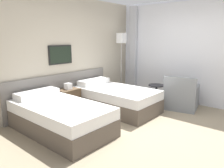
% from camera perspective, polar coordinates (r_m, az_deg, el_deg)
% --- Properties ---
extents(ground_plane, '(16.00, 16.00, 0.00)m').
position_cam_1_polar(ground_plane, '(4.43, 9.92, -11.18)').
color(ground_plane, gray).
extents(wall_headboard, '(10.00, 0.10, 2.70)m').
position_cam_1_polar(wall_headboard, '(5.56, -10.36, 7.37)').
color(wall_headboard, '#B7AD99').
rests_on(wall_headboard, ground_plane).
extents(wall_window, '(0.21, 4.74, 2.70)m').
position_cam_1_polar(wall_window, '(6.05, 21.19, 7.54)').
color(wall_window, white).
rests_on(wall_window, ground_plane).
extents(bed_near_door, '(1.09, 1.99, 0.67)m').
position_cam_1_polar(bed_near_door, '(4.24, -13.45, -8.37)').
color(bed_near_door, brown).
rests_on(bed_near_door, ground_plane).
extents(bed_near_window, '(1.09, 1.99, 0.67)m').
position_cam_1_polar(bed_near_window, '(5.30, 0.91, -3.85)').
color(bed_near_window, brown).
rests_on(bed_near_window, ground_plane).
extents(nightstand, '(0.47, 0.36, 0.69)m').
position_cam_1_polar(nightstand, '(5.28, -11.22, -4.10)').
color(nightstand, brown).
rests_on(nightstand, ground_plane).
extents(floor_lamp, '(0.24, 0.24, 1.85)m').
position_cam_1_polar(floor_lamp, '(6.35, 2.48, 10.20)').
color(floor_lamp, '#9E9993').
rests_on(floor_lamp, ground_plane).
extents(side_table, '(0.41, 0.41, 0.55)m').
position_cam_1_polar(side_table, '(5.69, 11.49, -1.91)').
color(side_table, black).
rests_on(side_table, ground_plane).
extents(armchair, '(0.88, 0.88, 0.83)m').
position_cam_1_polar(armchair, '(5.67, 17.61, -3.42)').
color(armchair, gray).
rests_on(armchair, ground_plane).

